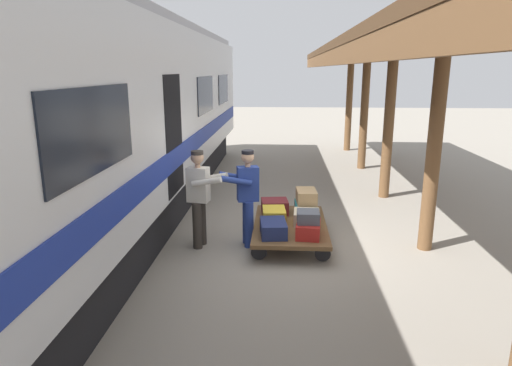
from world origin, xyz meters
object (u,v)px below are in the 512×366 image
at_px(train_car, 87,128).
at_px(suitcase_tan_vintage, 306,196).
at_px(luggage_cart, 290,226).
at_px(porter_by_door, 200,196).
at_px(suitcase_red_plastic, 308,229).
at_px(suitcase_cream_canvas, 307,217).
at_px(suitcase_slate_roller, 308,217).
at_px(suitcase_navy_fabric, 273,228).
at_px(porter_in_overalls, 247,195).
at_px(suitcase_teal_softside, 305,208).
at_px(suitcase_maroon_trunk, 275,206).
at_px(suitcase_yellow_case, 274,216).

relative_size(train_car, suitcase_tan_vintage, 33.01).
relative_size(luggage_cart, porter_by_door, 1.27).
xyz_separation_m(suitcase_red_plastic, suitcase_cream_canvas, (0.00, -0.60, -0.00)).
bearing_deg(porter_by_door, suitcase_slate_roller, 172.30).
relative_size(luggage_cart, suitcase_navy_fabric, 3.51).
xyz_separation_m(suitcase_tan_vintage, porter_by_door, (1.88, 0.94, 0.25)).
bearing_deg(suitcase_slate_roller, porter_in_overalls, -18.50).
relative_size(suitcase_teal_softside, suitcase_maroon_trunk, 1.15).
bearing_deg(suitcase_teal_softside, suitcase_slate_roller, 89.57).
distance_m(suitcase_teal_softside, suitcase_slate_roller, 1.22).
bearing_deg(luggage_cart, suitcase_yellow_case, 0.00).
xyz_separation_m(train_car, suitcase_navy_fabric, (-3.20, 0.36, -1.61)).
bearing_deg(suitcase_yellow_case, suitcase_red_plastic, 134.36).
bearing_deg(suitcase_maroon_trunk, suitcase_cream_canvas, 134.36).
relative_size(suitcase_red_plastic, suitcase_slate_roller, 1.62).
height_order(suitcase_teal_softside, suitcase_slate_roller, suitcase_slate_roller).
xyz_separation_m(suitcase_red_plastic, suitcase_yellow_case, (0.58, -0.60, 0.02)).
distance_m(suitcase_red_plastic, suitcase_tan_vintage, 1.21).
height_order(suitcase_maroon_trunk, porter_by_door, porter_by_door).
relative_size(suitcase_yellow_case, suitcase_tan_vintage, 0.95).
xyz_separation_m(suitcase_red_plastic, suitcase_teal_softside, (0.00, -1.19, -0.01)).
distance_m(suitcase_navy_fabric, suitcase_maroon_trunk, 1.19).
xyz_separation_m(train_car, suitcase_red_plastic, (-3.78, 0.36, -1.61)).
bearing_deg(suitcase_red_plastic, suitcase_slate_roller, 16.08).
distance_m(suitcase_navy_fabric, porter_in_overalls, 0.76).
xyz_separation_m(luggage_cart, suitcase_tan_vintage, (-0.31, -0.59, 0.39)).
distance_m(porter_in_overalls, porter_by_door, 0.81).
height_order(train_car, luggage_cart, train_car).
height_order(suitcase_red_plastic, porter_by_door, porter_by_door).
distance_m(suitcase_teal_softside, suitcase_tan_vintage, 0.24).
relative_size(suitcase_yellow_case, suitcase_slate_roller, 1.42).
bearing_deg(suitcase_slate_roller, suitcase_yellow_case, -46.21).
height_order(suitcase_slate_roller, porter_by_door, porter_by_door).
relative_size(suitcase_yellow_case, suitcase_maroon_trunk, 1.05).
xyz_separation_m(luggage_cart, suitcase_slate_roller, (-0.28, 0.60, 0.38)).
xyz_separation_m(suitcase_yellow_case, suitcase_slate_roller, (-0.57, 0.60, 0.20)).
height_order(suitcase_yellow_case, porter_in_overalls, porter_in_overalls).
bearing_deg(suitcase_red_plastic, suitcase_yellow_case, -45.64).
relative_size(train_car, suitcase_cream_canvas, 36.30).
bearing_deg(luggage_cart, suitcase_slate_roller, 115.26).
distance_m(suitcase_cream_canvas, suitcase_maroon_trunk, 0.83).
relative_size(suitcase_navy_fabric, suitcase_maroon_trunk, 1.24).
bearing_deg(suitcase_maroon_trunk, porter_in_overalls, 60.80).
distance_m(luggage_cart, suitcase_yellow_case, 0.34).
distance_m(suitcase_navy_fabric, suitcase_tan_vintage, 1.35).
bearing_deg(suitcase_yellow_case, train_car, 4.21).
xyz_separation_m(suitcase_yellow_case, suitcase_tan_vintage, (-0.60, -0.59, 0.21)).
bearing_deg(luggage_cart, porter_in_overalls, 18.04).
bearing_deg(suitcase_tan_vintage, suitcase_cream_canvas, 88.08).
relative_size(suitcase_teal_softside, suitcase_slate_roller, 1.55).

